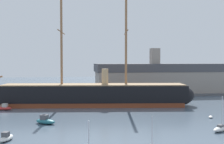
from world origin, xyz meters
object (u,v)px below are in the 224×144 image
Objects in this scene: motorboat_mid_left at (6,138)px; dinghy_distant_centre at (113,101)px; tall_ship at (94,95)px; motorboat_alongside_bow at (45,121)px; dockside_warehouse_right at (169,79)px; dinghy_alongside_stern at (211,117)px; motorboat_far_left at (4,108)px; sailboat_mid_right at (221,128)px.

motorboat_mid_left is 45.43m from dinghy_distant_centre.
motorboat_alongside_bow is (-11.76, -20.45, -2.53)m from tall_ship.
dockside_warehouse_right is (31.09, 23.45, 2.56)m from tall_ship.
dinghy_alongside_stern is at bearing -40.36° from tall_ship.
tall_ship is at bearing -142.97° from dockside_warehouse_right.
tall_ship is at bearing 60.10° from motorboat_alongside_bow.
motorboat_far_left is (-47.18, 17.37, 0.36)m from dinghy_alongside_stern.
motorboat_mid_left reaches higher than dinghy_alongside_stern.
tall_ship is 13.32× the size of motorboat_alongside_bow.
motorboat_alongside_bow is 0.08× the size of dockside_warehouse_right.
dockside_warehouse_right is (24.43, 16.03, 5.48)m from dinghy_distant_centre.
dinghy_distant_centre is at bearing 48.13° from tall_ship.
motorboat_far_left is (-23.32, -2.92, -2.57)m from tall_ship.
dinghy_alongside_stern is (23.86, -20.28, -2.93)m from tall_ship.
dinghy_distant_centre is 29.73m from dockside_warehouse_right.
motorboat_far_left is at bearing -172.86° from tall_ship.
dinghy_distant_centre is (-13.09, 38.81, -0.28)m from sailboat_mid_right.
dockside_warehouse_right is at bearing 45.70° from motorboat_alongside_bow.
tall_ship is 37.17m from sailboat_mid_right.
motorboat_alongside_bow is 2.18× the size of dinghy_distant_centre.
sailboat_mid_right is at bearing -110.37° from dinghy_alongside_stern.
motorboat_far_left is at bearing 102.62° from motorboat_mid_left.
motorboat_far_left is at bearing 123.39° from motorboat_alongside_bow.
dockside_warehouse_right reaches higher than dinghy_alongside_stern.
motorboat_mid_left is 12.11m from motorboat_alongside_bow.
tall_ship is at bearing -131.87° from dinghy_distant_centre.
sailboat_mid_right is 1.46× the size of motorboat_far_left.
tall_ship is 10.39m from dinghy_distant_centre.
dinghy_alongside_stern is (4.12, 11.10, -0.29)m from sailboat_mid_right.
sailboat_mid_right reaches higher than dinghy_alongside_stern.
motorboat_alongside_bow is (5.19, 10.94, 0.12)m from motorboat_mid_left.
motorboat_mid_left is at bearing -164.77° from dinghy_alongside_stern.
sailboat_mid_right is (36.69, 0.01, 0.01)m from motorboat_mid_left.
motorboat_alongside_bow is at bearing -119.90° from tall_ship.
dockside_warehouse_right is at bearing 25.86° from motorboat_far_left.
sailboat_mid_right is 11.84m from dinghy_alongside_stern.
dinghy_distant_centre is (-17.21, 27.71, 0.02)m from dinghy_alongside_stern.
motorboat_mid_left is at bearing -179.98° from sailboat_mid_right.
dinghy_distant_centre is at bearing -146.74° from dockside_warehouse_right.
motorboat_mid_left is 29.18m from motorboat_far_left.
tall_ship is 29.03× the size of dinghy_distant_centre.
sailboat_mid_right is at bearing -71.37° from dinghy_distant_centre.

